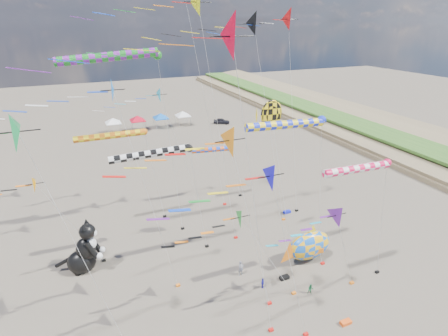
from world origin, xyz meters
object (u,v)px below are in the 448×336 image
object	(u,v)px
fish_inflatable	(309,246)
person_adult	(241,268)
parked_car	(222,121)
cat_inflatable	(82,246)
child_green	(311,289)
child_blue	(263,283)

from	to	relation	value
fish_inflatable	person_adult	distance (m)	7.06
fish_inflatable	parked_car	world-z (taller)	fish_inflatable
parked_car	cat_inflatable	bearing A→B (deg)	171.67
child_green	person_adult	bearing A→B (deg)	162.98
person_adult	parked_car	size ratio (longest dim) A/B	0.41
cat_inflatable	person_adult	size ratio (longest dim) A/B	3.53
child_blue	parked_car	world-z (taller)	parked_car
cat_inflatable	child_green	size ratio (longest dim) A/B	5.27
cat_inflatable	fish_inflatable	bearing A→B (deg)	-1.28
fish_inflatable	cat_inflatable	bearing A→B (deg)	160.21
person_adult	parked_car	xyz separation A→B (m)	(18.27, 48.14, -0.13)
fish_inflatable	parked_car	size ratio (longest dim) A/B	1.65
fish_inflatable	child_blue	world-z (taller)	fish_inflatable
parked_car	child_blue	bearing A→B (deg)	-170.16
cat_inflatable	fish_inflatable	distance (m)	21.37
cat_inflatable	person_adult	bearing A→B (deg)	-7.77
child_blue	parked_car	xyz separation A→B (m)	(17.23, 50.43, 0.11)
child_green	parked_car	size ratio (longest dim) A/B	0.28
fish_inflatable	parked_car	xyz separation A→B (m)	(11.33, 48.87, -1.18)
cat_inflatable	parked_car	size ratio (longest dim) A/B	1.46
child_green	child_blue	bearing A→B (deg)	175.06
cat_inflatable	child_blue	bearing A→B (deg)	-13.26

